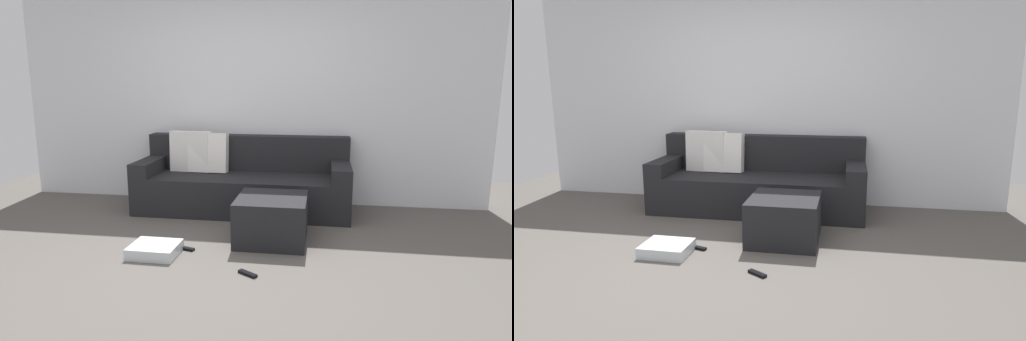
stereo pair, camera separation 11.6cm
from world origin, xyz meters
The scene contains 7 objects.
ground_plane centered at (0.00, 0.00, 0.00)m, with size 7.31×7.31×0.00m, color #544F49.
wall_back centered at (0.00, 2.19, 1.36)m, with size 5.63×0.10×2.72m, color silver.
couch_sectional centered at (0.00, 1.77, 0.32)m, with size 2.37×0.86×0.89m.
ottoman centered at (0.47, 0.80, 0.21)m, with size 0.64×0.66×0.41m, color black.
storage_bin centered at (-0.47, 0.30, 0.05)m, with size 0.40×0.34×0.10m, color silver.
remote_near_ottoman centered at (0.37, 0.03, 0.01)m, with size 0.17×0.04×0.02m, color black.
remote_by_storage_bin centered at (-0.26, 0.46, 0.01)m, with size 0.18×0.04×0.02m, color black.
Camera 2 is at (1.03, -2.97, 1.44)m, focal length 30.34 mm.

